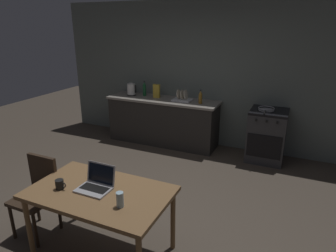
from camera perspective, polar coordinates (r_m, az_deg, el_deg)
The scene contains 15 objects.
ground_plane at distance 3.93m, azimuth -6.75°, elevation -15.75°, with size 12.00×12.00×0.00m, color #473D33.
back_wall at distance 5.59m, azimuth 9.33°, elevation 9.44°, with size 6.40×0.10×2.65m, color slate.
kitchen_counter at distance 5.78m, azimuth -0.96°, elevation 1.03°, with size 2.16×0.64×0.88m.
stove_oven at distance 5.30m, azimuth 18.42°, elevation -1.73°, with size 0.60×0.62×0.88m.
dining_table at distance 3.01m, azimuth -12.94°, elevation -13.13°, with size 1.36×0.81×0.72m.
chair at distance 3.62m, azimuth -23.68°, elevation -11.29°, with size 0.40×0.40×0.88m.
laptop at distance 3.00m, azimuth -13.66°, elevation -10.83°, with size 0.32×0.27×0.22m.
electric_kettle at distance 5.96m, azimuth -7.05°, elevation 6.98°, with size 0.19×0.17×0.25m.
bottle at distance 5.32m, azimuth 6.24°, elevation 5.55°, with size 0.07×0.07×0.25m.
frying_pan at distance 5.14m, azimuth 18.35°, elevation 3.14°, with size 0.26×0.44×0.05m.
coffee_mug at distance 3.10m, azimuth -20.07°, elevation -10.48°, with size 0.12×0.08×0.09m.
drinking_glass at distance 2.68m, azimuth -9.21°, elevation -13.76°, with size 0.07×0.07×0.14m.
cereal_box at distance 5.71m, azimuth -2.22°, elevation 6.72°, with size 0.13×0.05×0.26m.
dish_rack at distance 5.50m, azimuth 2.75°, elevation 5.34°, with size 0.34×0.26×0.21m.
bottle_b at distance 5.90m, azimuth -4.55°, elevation 7.13°, with size 0.06×0.06×0.29m.
Camera 1 is at (1.72, -2.74, 2.23)m, focal length 31.74 mm.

